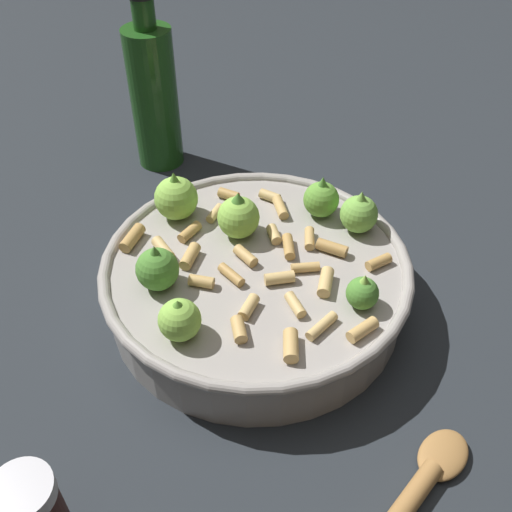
{
  "coord_description": "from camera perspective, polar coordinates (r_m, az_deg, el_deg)",
  "views": [
    {
      "loc": [
        0.21,
        0.36,
        0.44
      ],
      "look_at": [
        0.0,
        0.0,
        0.06
      ],
      "focal_mm": 41.27,
      "sensor_mm": 36.0,
      "label": 1
    }
  ],
  "objects": [
    {
      "name": "ground_plane",
      "position": [
        0.61,
        -0.0,
        -4.52
      ],
      "size": [
        2.4,
        2.4,
        0.0
      ],
      "primitive_type": "plane",
      "color": "#23282D"
    },
    {
      "name": "cooking_pan",
      "position": [
        0.58,
        -0.09,
        -1.97
      ],
      "size": [
        0.3,
        0.3,
        0.11
      ],
      "color": "#9E9993",
      "rests_on": "ground"
    },
    {
      "name": "olive_oil_bottle",
      "position": [
        0.77,
        -9.88,
        15.15
      ],
      "size": [
        0.06,
        0.06,
        0.23
      ],
      "color": "#1E4C19",
      "rests_on": "ground"
    }
  ]
}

